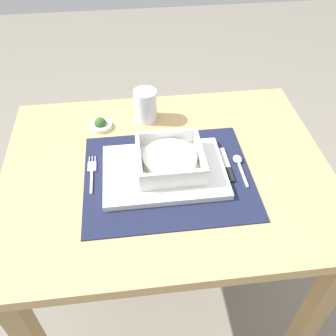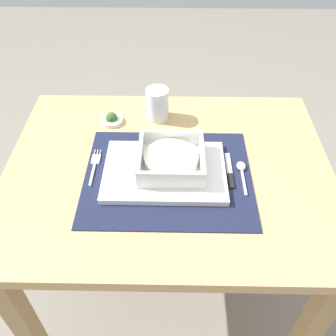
{
  "view_description": "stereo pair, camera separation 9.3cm",
  "coord_description": "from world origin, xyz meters",
  "px_view_note": "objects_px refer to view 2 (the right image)",
  "views": [
    {
      "loc": [
        -0.08,
        -0.69,
        1.4
      ],
      "look_at": [
        -0.0,
        -0.03,
        0.75
      ],
      "focal_mm": 39.61,
      "sensor_mm": 36.0,
      "label": 1
    },
    {
      "loc": [
        0.01,
        -0.7,
        1.4
      ],
      "look_at": [
        -0.0,
        -0.03,
        0.75
      ],
      "focal_mm": 39.61,
      "sensor_mm": 36.0,
      "label": 2
    }
  ],
  "objects_px": {
    "butter_knife": "(230,172)",
    "drinking_glass": "(157,106)",
    "bread_knife": "(223,182)",
    "fork": "(95,164)",
    "porridge_bowl": "(171,160)",
    "condiment_saucer": "(112,119)",
    "spoon": "(242,169)",
    "dining_table": "(168,197)"
  },
  "relations": [
    {
      "from": "spoon",
      "to": "fork",
      "type": "bearing_deg",
      "value": -177.7
    },
    {
      "from": "condiment_saucer",
      "to": "fork",
      "type": "bearing_deg",
      "value": -96.42
    },
    {
      "from": "bread_knife",
      "to": "fork",
      "type": "bearing_deg",
      "value": 172.23
    },
    {
      "from": "butter_knife",
      "to": "drinking_glass",
      "type": "xyz_separation_m",
      "value": [
        -0.19,
        0.24,
        0.04
      ]
    },
    {
      "from": "spoon",
      "to": "condiment_saucer",
      "type": "xyz_separation_m",
      "value": [
        -0.36,
        0.2,
        0.0
      ]
    },
    {
      "from": "porridge_bowl",
      "to": "condiment_saucer",
      "type": "relative_size",
      "value": 2.53
    },
    {
      "from": "porridge_bowl",
      "to": "spoon",
      "type": "distance_m",
      "value": 0.19
    },
    {
      "from": "fork",
      "to": "condiment_saucer",
      "type": "distance_m",
      "value": 0.19
    },
    {
      "from": "fork",
      "to": "bread_knife",
      "type": "xyz_separation_m",
      "value": [
        0.33,
        -0.06,
        0.0
      ]
    },
    {
      "from": "spoon",
      "to": "bread_knife",
      "type": "xyz_separation_m",
      "value": [
        -0.05,
        -0.05,
        -0.0
      ]
    },
    {
      "from": "porridge_bowl",
      "to": "butter_knife",
      "type": "height_order",
      "value": "porridge_bowl"
    },
    {
      "from": "porridge_bowl",
      "to": "drinking_glass",
      "type": "distance_m",
      "value": 0.24
    },
    {
      "from": "drinking_glass",
      "to": "condiment_saucer",
      "type": "height_order",
      "value": "drinking_glass"
    },
    {
      "from": "porridge_bowl",
      "to": "spoon",
      "type": "bearing_deg",
      "value": 0.56
    },
    {
      "from": "spoon",
      "to": "bread_knife",
      "type": "distance_m",
      "value": 0.07
    },
    {
      "from": "bread_knife",
      "to": "dining_table",
      "type": "bearing_deg",
      "value": 160.25
    },
    {
      "from": "fork",
      "to": "bread_knife",
      "type": "relative_size",
      "value": 0.97
    },
    {
      "from": "porridge_bowl",
      "to": "fork",
      "type": "relative_size",
      "value": 1.22
    },
    {
      "from": "bread_knife",
      "to": "spoon",
      "type": "bearing_deg",
      "value": 44.62
    },
    {
      "from": "fork",
      "to": "drinking_glass",
      "type": "height_order",
      "value": "drinking_glass"
    },
    {
      "from": "spoon",
      "to": "drinking_glass",
      "type": "distance_m",
      "value": 0.33
    },
    {
      "from": "fork",
      "to": "drinking_glass",
      "type": "distance_m",
      "value": 0.27
    },
    {
      "from": "butter_knife",
      "to": "condiment_saucer",
      "type": "xyz_separation_m",
      "value": [
        -0.33,
        0.21,
        0.0
      ]
    },
    {
      "from": "dining_table",
      "to": "porridge_bowl",
      "type": "distance_m",
      "value": 0.16
    },
    {
      "from": "butter_knife",
      "to": "bread_knife",
      "type": "height_order",
      "value": "same"
    },
    {
      "from": "porridge_bowl",
      "to": "condiment_saucer",
      "type": "height_order",
      "value": "porridge_bowl"
    },
    {
      "from": "dining_table",
      "to": "drinking_glass",
      "type": "bearing_deg",
      "value": 99.32
    },
    {
      "from": "butter_knife",
      "to": "drinking_glass",
      "type": "relative_size",
      "value": 1.33
    },
    {
      "from": "spoon",
      "to": "butter_knife",
      "type": "distance_m",
      "value": 0.03
    },
    {
      "from": "drinking_glass",
      "to": "condiment_saucer",
      "type": "xyz_separation_m",
      "value": [
        -0.14,
        -0.03,
        -0.03
      ]
    },
    {
      "from": "butter_knife",
      "to": "condiment_saucer",
      "type": "distance_m",
      "value": 0.39
    },
    {
      "from": "fork",
      "to": "butter_knife",
      "type": "bearing_deg",
      "value": -5.62
    },
    {
      "from": "condiment_saucer",
      "to": "porridge_bowl",
      "type": "bearing_deg",
      "value": -48.93
    },
    {
      "from": "dining_table",
      "to": "spoon",
      "type": "height_order",
      "value": "spoon"
    },
    {
      "from": "bread_knife",
      "to": "porridge_bowl",
      "type": "bearing_deg",
      "value": 164.14
    },
    {
      "from": "spoon",
      "to": "butter_knife",
      "type": "xyz_separation_m",
      "value": [
        -0.03,
        -0.01,
        -0.0
      ]
    },
    {
      "from": "dining_table",
      "to": "fork",
      "type": "bearing_deg",
      "value": 178.89
    },
    {
      "from": "condiment_saucer",
      "to": "dining_table",
      "type": "bearing_deg",
      "value": -48.21
    },
    {
      "from": "porridge_bowl",
      "to": "bread_knife",
      "type": "bearing_deg",
      "value": -18.49
    },
    {
      "from": "drinking_glass",
      "to": "fork",
      "type": "bearing_deg",
      "value": -126.15
    },
    {
      "from": "spoon",
      "to": "condiment_saucer",
      "type": "height_order",
      "value": "condiment_saucer"
    },
    {
      "from": "butter_knife",
      "to": "bread_knife",
      "type": "bearing_deg",
      "value": -119.42
    }
  ]
}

